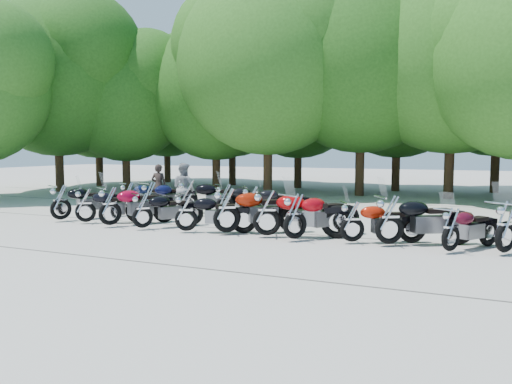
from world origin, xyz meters
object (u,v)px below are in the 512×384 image
at_px(motorcycle_1, 85,204).
at_px(motorcycle_12, 129,195).
at_px(motorcycle_6, 267,211).
at_px(motorcycle_11, 506,225).
at_px(motorcycle_10, 451,228).
at_px(motorcycle_4, 186,211).
at_px(motorcycle_16, 252,201).
at_px(motorcycle_2, 110,204).
at_px(motorcycle_15, 225,199).
at_px(motorcycle_0, 61,201).
at_px(rider_1, 184,188).
at_px(motorcycle_9, 390,218).
at_px(motorcycle_8, 352,220).
at_px(motorcycle_13, 150,196).
at_px(motorcycle_7, 295,214).
at_px(motorcycle_14, 188,196).
at_px(rider_0, 159,186).
at_px(motorcycle_5, 227,208).
at_px(motorcycle_3, 142,209).

distance_m(motorcycle_1, motorcycle_12, 2.83).
distance_m(motorcycle_6, motorcycle_11, 5.55).
height_order(motorcycle_1, motorcycle_10, motorcycle_1).
height_order(motorcycle_4, motorcycle_16, motorcycle_16).
height_order(motorcycle_2, motorcycle_15, motorcycle_2).
bearing_deg(motorcycle_10, motorcycle_0, 31.63).
height_order(motorcycle_6, motorcycle_15, motorcycle_6).
bearing_deg(motorcycle_1, rider_1, -53.44).
height_order(motorcycle_4, motorcycle_15, motorcycle_15).
bearing_deg(motorcycle_16, rider_1, 42.87).
bearing_deg(motorcycle_12, motorcycle_16, -152.05).
bearing_deg(motorcycle_9, motorcycle_11, -120.26).
bearing_deg(motorcycle_9, motorcycle_6, 61.12).
bearing_deg(motorcycle_8, motorcycle_13, 43.81).
relative_size(motorcycle_6, motorcycle_9, 1.03).
bearing_deg(motorcycle_0, motorcycle_7, -155.27).
distance_m(motorcycle_9, rider_1, 8.28).
xyz_separation_m(motorcycle_0, motorcycle_14, (3.12, 2.60, 0.05)).
relative_size(motorcycle_10, motorcycle_13, 0.88).
relative_size(motorcycle_14, motorcycle_16, 1.11).
height_order(motorcycle_0, motorcycle_6, motorcycle_6).
bearing_deg(motorcycle_6, motorcycle_7, -122.22).
relative_size(motorcycle_2, motorcycle_15, 1.05).
distance_m(motorcycle_8, motorcycle_11, 3.34).
height_order(motorcycle_6, motorcycle_7, motorcycle_6).
xyz_separation_m(motorcycle_9, motorcycle_10, (1.36, -0.25, -0.12)).
bearing_deg(rider_1, motorcycle_16, -179.72).
bearing_deg(motorcycle_15, rider_0, 25.34).
distance_m(motorcycle_5, motorcycle_15, 3.15).
height_order(motorcycle_10, motorcycle_15, motorcycle_15).
height_order(motorcycle_0, motorcycle_14, motorcycle_14).
bearing_deg(motorcycle_0, motorcycle_5, -154.43).
xyz_separation_m(motorcycle_4, motorcycle_13, (-3.09, 2.67, 0.04)).
bearing_deg(motorcycle_5, motorcycle_2, 58.11).
height_order(motorcycle_2, motorcycle_16, motorcycle_2).
bearing_deg(rider_0, motorcycle_9, 146.36).
relative_size(motorcycle_8, motorcycle_15, 0.91).
height_order(motorcycle_1, motorcycle_5, motorcycle_5).
bearing_deg(motorcycle_9, motorcycle_13, 43.52).
distance_m(motorcycle_11, motorcycle_12, 12.40).
distance_m(motorcycle_3, rider_1, 3.63).
bearing_deg(motorcycle_0, rider_1, -101.81).
bearing_deg(motorcycle_9, motorcycle_4, 62.19).
relative_size(motorcycle_9, rider_0, 1.43).
relative_size(motorcycle_0, motorcycle_5, 0.92).
distance_m(motorcycle_8, rider_1, 7.50).
bearing_deg(motorcycle_11, motorcycle_6, 36.32).
bearing_deg(rider_1, motorcycle_9, 172.07).
relative_size(motorcycle_8, motorcycle_13, 0.91).
xyz_separation_m(motorcycle_11, motorcycle_13, (-10.96, 2.38, -0.02)).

